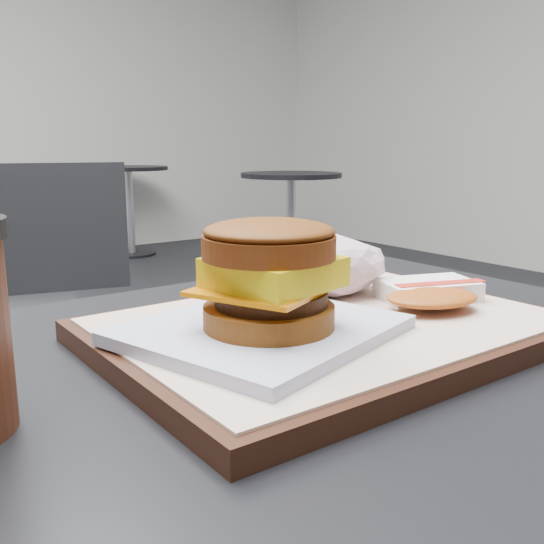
{
  "coord_description": "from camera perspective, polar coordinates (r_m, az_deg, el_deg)",
  "views": [
    {
      "loc": [
        -0.27,
        -0.34,
        0.94
      ],
      "look_at": [
        0.01,
        0.04,
        0.83
      ],
      "focal_mm": 40.0,
      "sensor_mm": 36.0,
      "label": 1
    }
  ],
  "objects": [
    {
      "name": "breakfast_sandwich",
      "position": [
        0.46,
        -0.45,
        -1.56
      ],
      "size": [
        0.23,
        0.22,
        0.09
      ],
      "color": "white",
      "rests_on": "serving_tray"
    },
    {
      "name": "crumpled_wrapper",
      "position": [
        0.6,
        5.23,
        0.63
      ],
      "size": [
        0.13,
        0.1,
        0.06
      ],
      "primitive_type": null,
      "color": "white",
      "rests_on": "serving_tray"
    },
    {
      "name": "bg_table_near",
      "position": [
        4.02,
        1.81,
        6.65
      ],
      "size": [
        0.66,
        0.66,
        0.75
      ],
      "color": "black",
      "rests_on": "ground"
    },
    {
      "name": "neighbor_chair",
      "position": [
        1.99,
        -22.22,
        -1.25
      ],
      "size": [
        0.65,
        0.52,
        0.88
      ],
      "color": "#A1A0A5",
      "rests_on": "ground"
    },
    {
      "name": "hash_brown",
      "position": [
        0.58,
        14.61,
        -1.94
      ],
      "size": [
        0.13,
        0.11,
        0.02
      ],
      "color": "white",
      "rests_on": "serving_tray"
    },
    {
      "name": "serving_tray",
      "position": [
        0.53,
        5.39,
        -5.4
      ],
      "size": [
        0.38,
        0.28,
        0.02
      ],
      "color": "black",
      "rests_on": "customer_table"
    },
    {
      "name": "bg_table_far",
      "position": [
        5.28,
        -13.3,
        7.62
      ],
      "size": [
        0.66,
        0.66,
        0.75
      ],
      "color": "black",
      "rests_on": "ground"
    }
  ]
}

